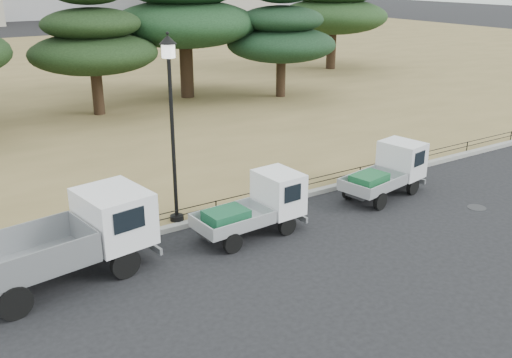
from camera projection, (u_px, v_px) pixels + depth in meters
ground at (294, 242)px, 16.21m from camera, size 220.00×220.00×0.00m
lawn at (38, 78)px, 40.35m from camera, size 120.00×56.00×0.15m
curb at (246, 209)px, 18.23m from camera, size 120.00×0.25×0.16m
truck_large at (69, 237)px, 13.94m from camera, size 4.85×2.48×2.02m
truck_kei_front at (257, 206)px, 16.50m from camera, size 3.32×1.58×1.72m
truck_kei_rear at (388, 171)px, 19.39m from camera, size 3.46×1.95×1.71m
street_lamp at (171, 100)px, 16.02m from camera, size 0.49×0.49×5.47m
pipe_fence at (243, 197)px, 18.23m from camera, size 38.00×0.04×0.40m
manhole at (477, 208)px, 18.56m from camera, size 0.60×0.60×0.01m
pine_center_left at (93, 40)px, 28.72m from camera, size 6.50×6.50×6.61m
pine_center_right at (184, 8)px, 32.31m from camera, size 8.36×8.36×8.87m
pine_east_near at (281, 33)px, 33.00m from camera, size 6.36×6.36×6.42m
pine_east_far at (333, 5)px, 42.35m from camera, size 8.11×8.11×8.15m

